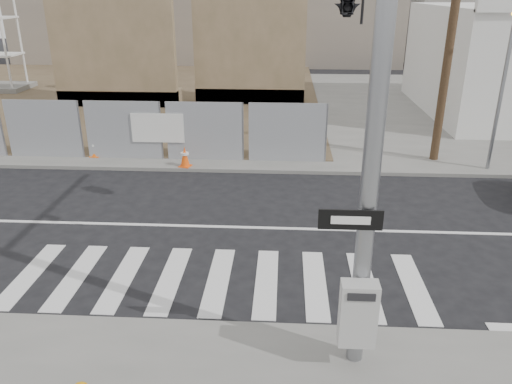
{
  "coord_description": "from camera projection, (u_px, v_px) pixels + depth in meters",
  "views": [
    {
      "loc": [
        1.3,
        -11.3,
        5.6
      ],
      "look_at": [
        0.7,
        -1.03,
        1.4
      ],
      "focal_mm": 35.0,
      "sensor_mm": 36.0,
      "label": 1
    }
  ],
  "objects": [
    {
      "name": "ground",
      "position": [
        231.0,
        227.0,
        12.63
      ],
      "size": [
        100.0,
        100.0,
        0.0
      ],
      "primitive_type": "plane",
      "color": "black",
      "rests_on": "ground"
    },
    {
      "name": "sidewalk_far",
      "position": [
        260.0,
        105.0,
        25.54
      ],
      "size": [
        50.0,
        20.0,
        0.12
      ],
      "primitive_type": "cube",
      "color": "slate",
      "rests_on": "ground"
    },
    {
      "name": "signal_pole",
      "position": [
        354.0,
        39.0,
        8.8
      ],
      "size": [
        0.96,
        5.87,
        7.0
      ],
      "color": "gray",
      "rests_on": "sidewalk_near"
    },
    {
      "name": "far_signal_pole",
      "position": [
        507.0,
        64.0,
        15.13
      ],
      "size": [
        0.16,
        0.2,
        5.6
      ],
      "color": "gray",
      "rests_on": "sidewalk_far"
    },
    {
      "name": "concrete_wall_left",
      "position": [
        113.0,
        39.0,
        23.82
      ],
      "size": [
        6.0,
        1.3,
        8.0
      ],
      "color": "brown",
      "rests_on": "sidewalk_far"
    },
    {
      "name": "concrete_wall_right",
      "position": [
        250.0,
        38.0,
        24.39
      ],
      "size": [
        5.5,
        1.3,
        8.0
      ],
      "color": "brown",
      "rests_on": "sidewalk_far"
    },
    {
      "name": "utility_pole_right",
      "position": [
        456.0,
        3.0,
        15.39
      ],
      "size": [
        1.6,
        0.28,
        10.0
      ],
      "color": "#453220",
      "rests_on": "sidewalk_far"
    },
    {
      "name": "traffic_cone_c",
      "position": [
        94.0,
        148.0,
        17.47
      ],
      "size": [
        0.35,
        0.35,
        0.66
      ],
      "rotation": [
        0.0,
        0.0,
        -0.05
      ],
      "color": "#FD610D",
      "rests_on": "sidewalk_far"
    },
    {
      "name": "traffic_cone_d",
      "position": [
        185.0,
        157.0,
        16.46
      ],
      "size": [
        0.44,
        0.44,
        0.69
      ],
      "rotation": [
        0.0,
        0.0,
        -0.29
      ],
      "color": "#FF520D",
      "rests_on": "sidewalk_far"
    }
  ]
}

